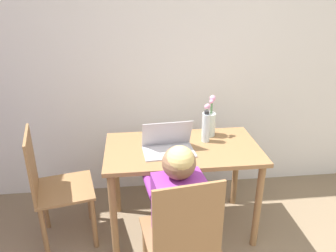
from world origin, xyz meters
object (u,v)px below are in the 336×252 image
(chair_spare, at_px, (54,187))
(water_bottle, at_px, (206,127))
(chair_occupied, at_px, (181,239))
(person_seated, at_px, (176,200))
(laptop, at_px, (168,144))
(flower_vase, at_px, (209,122))

(chair_spare, distance_m, water_bottle, 1.18)
(chair_occupied, xyz_separation_m, person_seated, (-0.02, 0.12, 0.18))
(chair_spare, bearing_deg, water_bottle, -96.14)
(person_seated, relative_size, laptop, 2.76)
(chair_spare, xyz_separation_m, laptop, (0.82, -0.00, 0.30))
(chair_occupied, relative_size, flower_vase, 2.79)
(laptop, height_order, water_bottle, water_bottle)
(chair_occupied, bearing_deg, chair_spare, -44.44)
(chair_occupied, bearing_deg, flower_vase, -119.56)
(laptop, height_order, flower_vase, flower_vase)
(person_seated, distance_m, flower_vase, 0.82)
(chair_occupied, height_order, flower_vase, flower_vase)
(person_seated, bearing_deg, chair_occupied, 90.00)
(person_seated, distance_m, water_bottle, 0.71)
(chair_spare, xyz_separation_m, person_seated, (0.81, -0.50, 0.18))
(chair_spare, bearing_deg, laptop, -102.38)
(chair_spare, xyz_separation_m, flower_vase, (1.16, 0.22, 0.36))
(chair_spare, bearing_deg, person_seated, -133.49)
(chair_spare, distance_m, person_seated, 0.97)
(chair_occupied, height_order, water_bottle, water_bottle)
(laptop, distance_m, water_bottle, 0.33)
(chair_spare, height_order, flower_vase, flower_vase)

